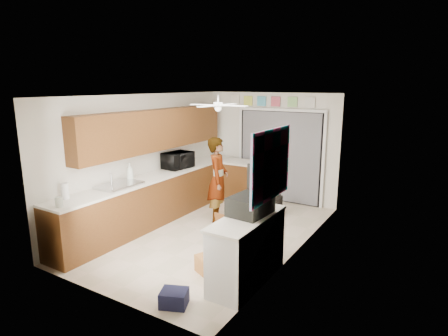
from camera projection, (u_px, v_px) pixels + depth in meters
The scene contains 41 objects.
floor at pixel (213, 233), 6.91m from camera, with size 5.00×5.00×0.00m, color beige.
ceiling at pixel (212, 95), 6.36m from camera, with size 5.00×5.00×0.00m, color white.
wall_back at pixel (271, 147), 8.72m from camera, with size 3.20×3.20×0.00m, color silver.
wall_front at pixel (100, 205), 4.56m from camera, with size 3.20×3.20×0.00m, color silver.
wall_left at pixel (145, 158), 7.45m from camera, with size 5.00×5.00×0.00m, color silver.
wall_right at pixel (298, 178), 5.83m from camera, with size 5.00×5.00×0.00m, color silver.
left_base_cabinets at pixel (158, 198), 7.48m from camera, with size 0.60×4.80×0.90m, color brown.
left_countertop at pixel (158, 176), 7.37m from camera, with size 0.62×4.80×0.04m, color white.
upper_cabinets at pixel (157, 130), 7.42m from camera, with size 0.32×4.00×0.80m, color brown.
sink_basin at pixel (119, 185), 6.53m from camera, with size 0.50×0.76×0.06m, color silver.
faucet at pixel (111, 179), 6.60m from camera, with size 0.03×0.03×0.22m, color silver.
peninsula_base at pixel (241, 182), 8.74m from camera, with size 1.00×0.60×0.90m, color brown.
peninsula_top at pixel (242, 162), 8.63m from camera, with size 1.04×0.64×0.04m, color white.
back_opening_recess at pixel (280, 157), 8.61m from camera, with size 2.00×0.06×2.10m, color black.
curtain_panel at pixel (279, 157), 8.58m from camera, with size 1.90×0.03×2.05m, color gray.
door_trim_left at pixel (241, 153), 9.11m from camera, with size 0.06×0.04×2.10m, color white.
door_trim_right at pixel (323, 162), 8.07m from camera, with size 0.06×0.04×2.10m, color white.
door_trim_head at pixel (281, 110), 8.35m from camera, with size 2.10×0.04×0.06m, color white.
header_frame_0 at pixel (248, 101), 8.77m from camera, with size 0.22×0.02×0.22m, color #C1CF45.
header_frame_1 at pixel (262, 101), 8.59m from camera, with size 0.22×0.02×0.22m, color #4AA8C5.
header_frame_2 at pixel (276, 102), 8.42m from camera, with size 0.22×0.02×0.22m, color #BE475A.
header_frame_3 at pixel (292, 102), 8.21m from camera, with size 0.22×0.02×0.22m, color #88C36F.
header_frame_4 at pixel (310, 102), 8.01m from camera, with size 0.22×0.02×0.22m, color silver.
route66_sign at pixel (235, 100), 8.95m from camera, with size 0.22×0.02×0.26m, color silver.
right_counter_base at pixel (247, 251), 5.13m from camera, with size 0.50×1.40×0.90m, color white.
right_counter_top at pixel (247, 218), 5.03m from camera, with size 0.54×1.44×0.04m, color white.
abstract_painting at pixel (271, 165), 4.92m from camera, with size 0.03×1.15×0.95m, color #FB5CB3.
ceiling_fan at pixel (218, 105), 6.57m from camera, with size 1.14×1.14×0.24m, color white.
microwave at pixel (178, 160), 7.89m from camera, with size 0.62×0.42×0.34m, color black.
soap_bottle at pixel (130, 172), 6.87m from camera, with size 0.13×0.13×0.34m, color silver.
jar_a at pixel (59, 202), 5.42m from camera, with size 0.11×0.11×0.15m, color silver.
jar_b at pixel (59, 203), 5.42m from camera, with size 0.09×0.09×0.13m, color silver.
paper_towel_roll at pixel (65, 191), 5.79m from camera, with size 0.12×0.12×0.25m, color white.
suitcase at pixel (250, 205), 5.12m from camera, with size 0.45×0.60×0.26m, color black.
suitcase_rim at pixel (250, 213), 5.14m from camera, with size 0.44×0.58×0.02m, color yellow.
suitcase_lid at pixel (260, 183), 5.30m from camera, with size 0.42×0.03×0.50m, color black.
cardboard_box at pixel (210, 265), 5.40m from camera, with size 0.41×0.31×0.26m, color #9A6330.
navy_crate at pixel (174, 298), 4.62m from camera, with size 0.33×0.27×0.20m, color black.
cabinet_door_panel at pixel (224, 228), 6.43m from camera, with size 0.35×0.03×0.53m, color brown.
man at pixel (218, 180), 7.38m from camera, with size 0.61×0.40×1.68m, color white.
dog at pixel (277, 205), 7.84m from camera, with size 0.23×0.53×0.42m, color black.
Camera 1 is at (3.55, -5.43, 2.69)m, focal length 30.00 mm.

